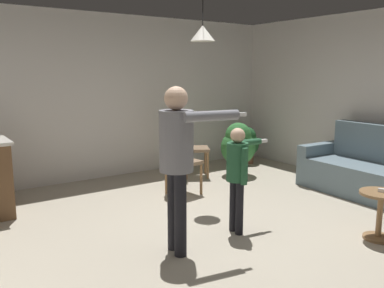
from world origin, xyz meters
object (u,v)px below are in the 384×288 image
(couch_floral, at_px, (366,171))
(person_adult, at_px, (178,152))
(side_table_by_couch, at_px, (380,210))
(potted_plant_corner, at_px, (247,143))
(dining_chair_by_counter, at_px, (180,158))
(dining_chair_near_wall, at_px, (192,145))
(potted_plant_by_wall, at_px, (238,146))
(person_child, at_px, (238,168))

(couch_floral, relative_size, person_adult, 1.12)
(couch_floral, distance_m, side_table_by_couch, 1.76)
(person_adult, relative_size, potted_plant_corner, 2.30)
(dining_chair_by_counter, distance_m, potted_plant_corner, 2.46)
(person_adult, relative_size, dining_chair_near_wall, 1.63)
(side_table_by_couch, bearing_deg, potted_plant_by_wall, 78.87)
(dining_chair_near_wall, bearing_deg, potted_plant_corner, 129.33)
(side_table_by_couch, relative_size, potted_plant_corner, 0.73)
(side_table_by_couch, relative_size, person_child, 0.44)
(couch_floral, distance_m, potted_plant_by_wall, 2.07)
(couch_floral, bearing_deg, person_child, 93.58)
(potted_plant_by_wall, bearing_deg, dining_chair_near_wall, 151.69)
(dining_chair_by_counter, height_order, dining_chair_near_wall, same)
(person_child, distance_m, potted_plant_corner, 3.57)
(couch_floral, xyz_separation_m, person_adult, (-3.33, -0.11, 0.68))
(potted_plant_corner, bearing_deg, couch_floral, -88.83)
(couch_floral, xyz_separation_m, dining_chair_by_counter, (-2.28, 1.48, 0.21))
(potted_plant_corner, bearing_deg, dining_chair_by_counter, -155.16)
(person_child, bearing_deg, person_adult, -78.49)
(person_adult, bearing_deg, potted_plant_corner, 138.25)
(potted_plant_corner, height_order, potted_plant_by_wall, potted_plant_by_wall)
(potted_plant_corner, relative_size, potted_plant_by_wall, 0.78)
(dining_chair_by_counter, relative_size, potted_plant_by_wall, 1.10)
(dining_chair_near_wall, bearing_deg, couch_floral, 63.91)
(dining_chair_by_counter, relative_size, potted_plant_corner, 1.41)
(person_child, height_order, potted_plant_by_wall, person_child)
(couch_floral, distance_m, person_adult, 3.40)
(couch_floral, height_order, potted_plant_corner, couch_floral)
(dining_chair_near_wall, distance_m, potted_plant_by_wall, 0.80)
(dining_chair_by_counter, xyz_separation_m, potted_plant_corner, (2.23, 1.03, -0.15))
(dining_chair_by_counter, bearing_deg, dining_chair_near_wall, 127.74)
(potted_plant_corner, distance_m, potted_plant_by_wall, 0.99)
(dining_chair_by_counter, xyz_separation_m, dining_chair_near_wall, (0.75, 0.79, 0.00))
(person_adult, relative_size, dining_chair_by_counter, 1.63)
(couch_floral, height_order, dining_chair_near_wall, same)
(person_adult, xyz_separation_m, potted_plant_by_wall, (2.50, 2.00, -0.51))
(person_child, bearing_deg, side_table_by_couch, 55.54)
(potted_plant_corner, bearing_deg, person_child, -133.90)
(person_child, bearing_deg, couch_floral, 98.79)
(side_table_by_couch, xyz_separation_m, potted_plant_corner, (1.35, 3.57, 0.06))
(dining_chair_by_counter, bearing_deg, potted_plant_by_wall, 97.21)
(person_child, relative_size, potted_plant_by_wall, 1.28)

